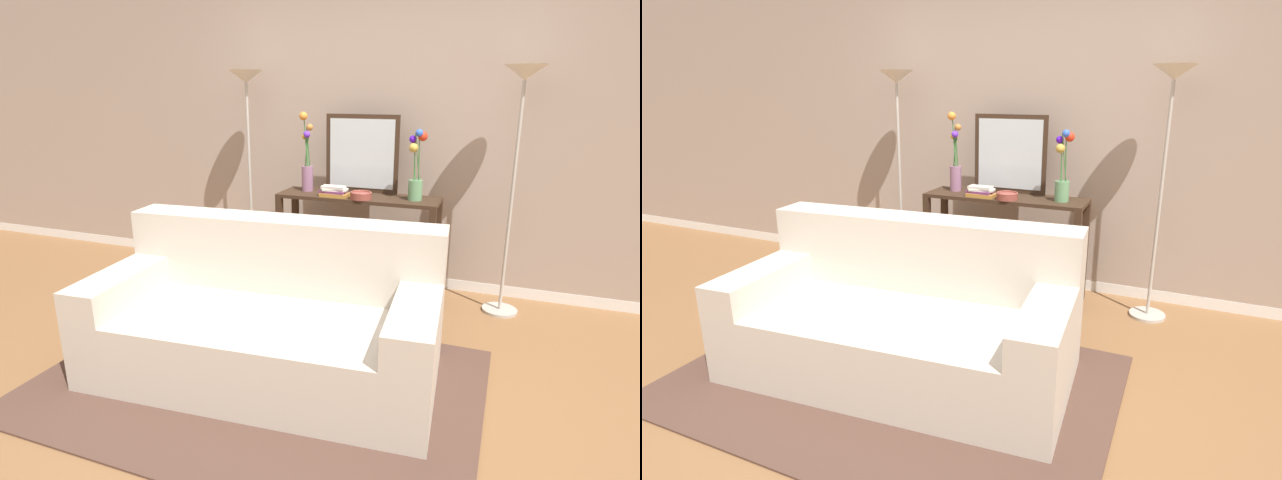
% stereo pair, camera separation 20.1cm
% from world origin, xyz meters
% --- Properties ---
extents(ground_plane, '(16.00, 16.00, 0.02)m').
position_xyz_m(ground_plane, '(0.00, 0.00, -0.01)').
color(ground_plane, brown).
extents(back_wall, '(12.00, 0.15, 2.77)m').
position_xyz_m(back_wall, '(0.00, 2.02, 1.38)').
color(back_wall, white).
rests_on(back_wall, ground).
extents(area_rug, '(2.50, 1.69, 0.01)m').
position_xyz_m(area_rug, '(-0.23, 0.08, 0.01)').
color(area_rug, '#51382D').
rests_on(area_rug, ground).
extents(couch, '(2.05, 1.12, 0.88)m').
position_xyz_m(couch, '(-0.24, 0.24, 0.31)').
color(couch, beige).
rests_on(couch, ground).
extents(console_table, '(1.28, 0.37, 0.83)m').
position_xyz_m(console_table, '(-0.10, 1.59, 0.57)').
color(console_table, '#382619').
rests_on(console_table, ground).
extents(floor_lamp_left, '(0.28, 0.28, 1.78)m').
position_xyz_m(floor_lamp_left, '(-1.08, 1.63, 1.40)').
color(floor_lamp_left, '#B7B2A8').
rests_on(floor_lamp_left, ground).
extents(floor_lamp_right, '(0.28, 0.28, 1.79)m').
position_xyz_m(floor_lamp_right, '(1.04, 1.63, 1.41)').
color(floor_lamp_right, '#B7B2A8').
rests_on(floor_lamp_right, ground).
extents(wall_mirror, '(0.60, 0.02, 0.62)m').
position_xyz_m(wall_mirror, '(-0.12, 1.74, 1.14)').
color(wall_mirror, '#382619').
rests_on(wall_mirror, console_table).
extents(vase_tall_flowers, '(0.11, 0.12, 0.64)m').
position_xyz_m(vase_tall_flowers, '(-0.55, 1.63, 1.07)').
color(vase_tall_flowers, gray).
rests_on(vase_tall_flowers, console_table).
extents(vase_short_flowers, '(0.13, 0.12, 0.53)m').
position_xyz_m(vase_short_flowers, '(0.35, 1.58, 1.04)').
color(vase_short_flowers, '#669E6B').
rests_on(vase_short_flowers, console_table).
extents(fruit_bowl, '(0.17, 0.17, 0.06)m').
position_xyz_m(fruit_bowl, '(-0.04, 1.47, 0.86)').
color(fruit_bowl, brown).
rests_on(fruit_bowl, console_table).
extents(book_stack, '(0.23, 0.14, 0.08)m').
position_xyz_m(book_stack, '(-0.26, 1.49, 0.87)').
color(book_stack, '#B77F33').
rests_on(book_stack, console_table).
extents(book_row_under_console, '(0.36, 0.18, 0.12)m').
position_xyz_m(book_row_under_console, '(-0.44, 1.59, 0.06)').
color(book_row_under_console, gold).
rests_on(book_row_under_console, ground).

